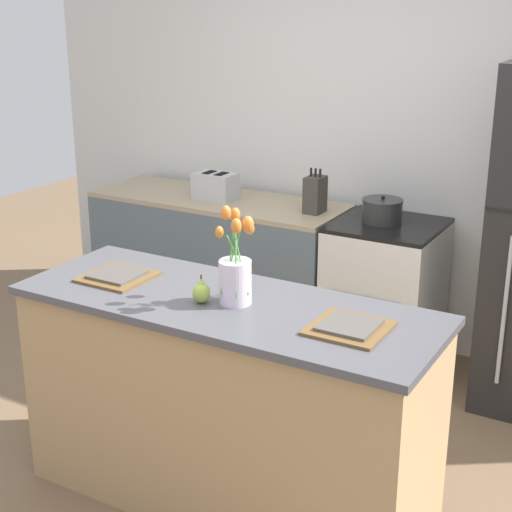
# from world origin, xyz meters

# --- Properties ---
(ground_plane) EXTENTS (10.00, 10.00, 0.00)m
(ground_plane) POSITION_xyz_m (0.00, 0.00, 0.00)
(ground_plane) COLOR brown
(back_wall) EXTENTS (5.20, 0.08, 2.70)m
(back_wall) POSITION_xyz_m (0.00, 2.00, 1.35)
(back_wall) COLOR silver
(back_wall) RESTS_ON ground_plane
(kitchen_island) EXTENTS (1.80, 0.66, 0.95)m
(kitchen_island) POSITION_xyz_m (0.00, 0.00, 0.48)
(kitchen_island) COLOR tan
(kitchen_island) RESTS_ON ground_plane
(back_counter) EXTENTS (1.68, 0.60, 0.89)m
(back_counter) POSITION_xyz_m (-1.06, 1.60, 0.45)
(back_counter) COLOR slate
(back_counter) RESTS_ON ground_plane
(stove_range) EXTENTS (0.60, 0.61, 0.89)m
(stove_range) POSITION_xyz_m (0.10, 1.60, 0.45)
(stove_range) COLOR silver
(stove_range) RESTS_ON ground_plane
(flower_vase) EXTENTS (0.16, 0.18, 0.40)m
(flower_vase) POSITION_xyz_m (0.05, 0.00, 1.08)
(flower_vase) COLOR silver
(flower_vase) RESTS_ON kitchen_island
(pear_figurine) EXTENTS (0.07, 0.07, 0.12)m
(pear_figurine) POSITION_xyz_m (-0.07, -0.07, 1.00)
(pear_figurine) COLOR #9EBC47
(pear_figurine) RESTS_ON kitchen_island
(plate_setting_left) EXTENTS (0.28, 0.28, 0.02)m
(plate_setting_left) POSITION_xyz_m (-0.56, -0.01, 0.96)
(plate_setting_left) COLOR brown
(plate_setting_left) RESTS_ON kitchen_island
(plate_setting_right) EXTENTS (0.28, 0.28, 0.02)m
(plate_setting_right) POSITION_xyz_m (0.56, -0.01, 0.96)
(plate_setting_right) COLOR brown
(plate_setting_right) RESTS_ON kitchen_island
(toaster) EXTENTS (0.28, 0.18, 0.17)m
(toaster) POSITION_xyz_m (-1.05, 1.56, 0.98)
(toaster) COLOR #B7BABC
(toaster) RESTS_ON back_counter
(cooking_pot) EXTENTS (0.24, 0.24, 0.16)m
(cooking_pot) POSITION_xyz_m (0.05, 1.61, 0.96)
(cooking_pot) COLOR #2D2D2D
(cooking_pot) RESTS_ON stove_range
(knife_block) EXTENTS (0.10, 0.14, 0.27)m
(knife_block) POSITION_xyz_m (-0.37, 1.60, 1.00)
(knife_block) COLOR #3D3833
(knife_block) RESTS_ON back_counter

